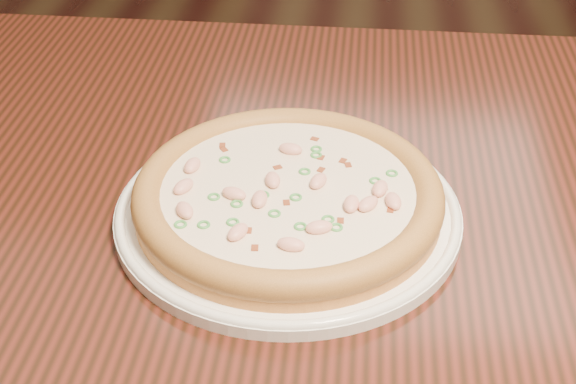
{
  "coord_description": "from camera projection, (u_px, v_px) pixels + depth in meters",
  "views": [
    {
      "loc": [
        -0.09,
        -1.11,
        1.21
      ],
      "look_at": [
        -0.16,
        -0.5,
        0.78
      ],
      "focal_mm": 50.0,
      "sensor_mm": 36.0,
      "label": 1
    }
  ],
  "objects": [
    {
      "name": "pizza",
      "position": [
        288.0,
        195.0,
        0.75
      ],
      "size": [
        0.29,
        0.29,
        0.03
      ],
      "color": "#C18544",
      "rests_on": "plate"
    },
    {
      "name": "plate",
      "position": [
        288.0,
        210.0,
        0.76
      ],
      "size": [
        0.33,
        0.33,
        0.02
      ],
      "color": "white",
      "rests_on": "hero_table"
    },
    {
      "name": "ground",
      "position": [
        391.0,
        373.0,
        1.59
      ],
      "size": [
        9.0,
        9.0,
        0.0
      ],
      "primitive_type": "plane",
      "color": "black"
    },
    {
      "name": "hero_table",
      "position": [
        405.0,
        270.0,
        0.85
      ],
      "size": [
        1.2,
        0.8,
        0.75
      ],
      "color": "black",
      "rests_on": "ground"
    }
  ]
}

